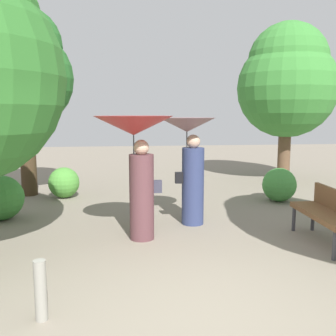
{
  "coord_description": "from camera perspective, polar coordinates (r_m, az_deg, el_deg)",
  "views": [
    {
      "loc": [
        -0.78,
        -3.47,
        2.02
      ],
      "look_at": [
        0.0,
        2.98,
        1.08
      ],
      "focal_mm": 40.67,
      "sensor_mm": 36.0,
      "label": 1
    }
  ],
  "objects": [
    {
      "name": "park_bench",
      "position": [
        6.4,
        22.95,
        -6.02
      ],
      "size": [
        0.53,
        1.51,
        0.83
      ],
      "rotation": [
        0.0,
        0.0,
        -1.6
      ],
      "color": "#38383D",
      "rests_on": "ground"
    },
    {
      "name": "bush_path_left",
      "position": [
        9.09,
        16.33,
        -2.43
      ],
      "size": [
        0.77,
        0.77,
        0.77
      ],
      "primitive_type": "sphere",
      "color": "#428C3D",
      "rests_on": "ground"
    },
    {
      "name": "tree_mid_left",
      "position": [
        9.93,
        -20.86,
        13.71
      ],
      "size": [
        2.33,
        2.33,
        4.52
      ],
      "color": "#42301E",
      "rests_on": "ground"
    },
    {
      "name": "bush_far_side",
      "position": [
        7.88,
        -23.76,
        -4.11
      ],
      "size": [
        0.85,
        0.85,
        0.85
      ],
      "primitive_type": "sphere",
      "color": "#387F33",
      "rests_on": "ground"
    },
    {
      "name": "person_right",
      "position": [
        6.82,
        3.28,
        2.17
      ],
      "size": [
        1.01,
        1.01,
        1.94
      ],
      "rotation": [
        0.0,
        0.0,
        1.67
      ],
      "color": "navy",
      "rests_on": "ground"
    },
    {
      "name": "path_marker_post",
      "position": [
        4.08,
        -18.55,
        -17.0
      ],
      "size": [
        0.12,
        0.12,
        0.61
      ],
      "primitive_type": "cylinder",
      "color": "gray",
      "rests_on": "ground"
    },
    {
      "name": "ground_plane",
      "position": [
        4.08,
        5.4,
        -21.38
      ],
      "size": [
        40.0,
        40.0,
        0.0
      ],
      "primitive_type": "plane",
      "color": "gray"
    },
    {
      "name": "tree_mid_right",
      "position": [
        11.91,
        17.43,
        12.47
      ],
      "size": [
        2.88,
        2.88,
        4.62
      ],
      "color": "brown",
      "rests_on": "ground"
    },
    {
      "name": "bush_behind_bench",
      "position": [
        9.44,
        -15.33,
        -2.12
      ],
      "size": [
        0.73,
        0.73,
        0.73
      ],
      "primitive_type": "sphere",
      "color": "#4C9338",
      "rests_on": "ground"
    },
    {
      "name": "person_left",
      "position": [
        5.97,
        -4.77,
        2.9
      ],
      "size": [
        1.24,
        1.24,
        1.97
      ],
      "rotation": [
        0.0,
        0.0,
        1.67
      ],
      "color": "#563338",
      "rests_on": "ground"
    }
  ]
}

